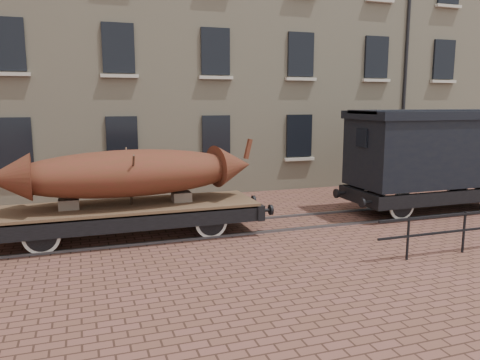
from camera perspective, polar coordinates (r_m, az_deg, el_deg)
name	(u,v)px	position (r m, az deg, el deg)	size (l,w,h in m)	color
ground	(231,229)	(13.34, -1.12, -5.96)	(90.00, 90.00, 0.00)	brown
warehouse_cream	(226,29)	(23.54, -1.66, 17.92)	(40.00, 10.19, 14.00)	#C1B594
rail_track	(231,228)	(13.33, -1.12, -5.83)	(30.00, 1.52, 0.06)	#59595E
flatcar_wagon	(128,212)	(12.61, -13.52, -3.77)	(7.61, 2.06, 1.15)	brown
iron_boat	(130,173)	(12.43, -13.22, 0.86)	(6.91, 2.31, 1.64)	#5C241A
goods_van	(435,148)	(16.44, 22.70, 3.60)	(6.39, 2.33, 3.31)	black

